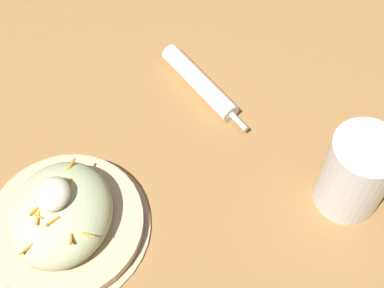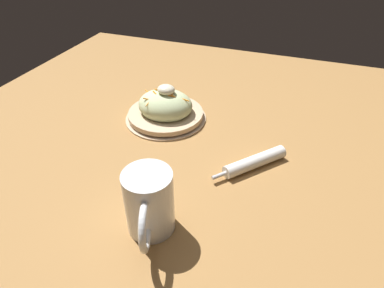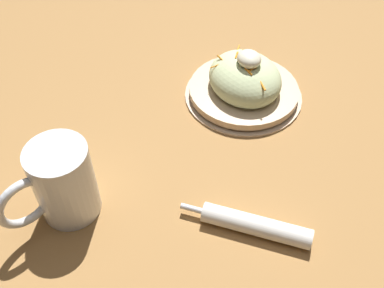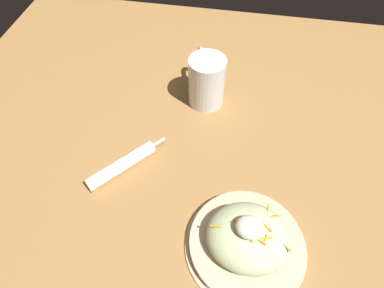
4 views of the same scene
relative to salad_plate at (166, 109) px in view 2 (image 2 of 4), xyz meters
The scene contains 4 objects.
ground_plane 0.15m from the salad_plate, 134.40° to the left, with size 1.43×1.43×0.00m, color #9E703D.
salad_plate is the anchor object (origin of this frame).
beer_mug 0.40m from the salad_plate, 109.68° to the left, with size 0.09×0.15×0.13m.
napkin_roll 0.31m from the salad_plate, 155.72° to the left, with size 0.15×0.17×0.03m.
Camera 2 is at (-0.26, 0.65, 0.52)m, focal length 31.42 mm.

